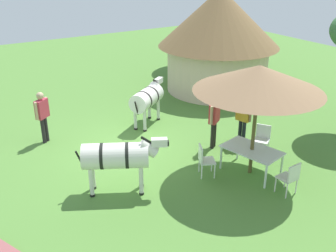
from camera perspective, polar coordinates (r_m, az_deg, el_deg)
The scene contains 12 objects.
ground_plane at distance 12.57m, azimuth -5.69°, elevation -3.19°, with size 36.00×36.00×0.00m, color #4E7F34.
thatched_hut at distance 17.43m, azimuth 7.33°, elevation 12.72°, with size 5.21×5.21×4.37m.
shade_umbrella at distance 10.33m, azimuth 13.03°, elevation 6.74°, with size 3.39×3.39×3.11m.
patio_dining_table at distance 11.11m, azimuth 12.04°, elevation -3.63°, with size 1.76×1.26×0.74m.
patio_chair_east_end at distance 10.45m, azimuth 17.26°, elevation -7.01°, with size 0.45×0.46×0.90m.
patio_chair_near_lawn at distance 12.34m, azimuth 13.49°, elevation -1.61°, with size 0.60×0.59×0.90m.
patio_chair_west_end at distance 10.85m, azimuth 5.26°, elevation -4.74°, with size 0.58×0.57×0.90m.
guest_beside_umbrella at distance 12.22m, azimuth 6.72°, elevation 1.33°, with size 0.43×0.53×1.73m.
guest_behind_table at distance 12.63m, azimuth 10.85°, elevation 1.48°, with size 0.56×0.31×1.62m.
standing_watcher at distance 13.13m, azimuth -17.75°, elevation 1.87°, with size 0.45×0.50×1.71m.
zebra_nearest_camera at distance 13.90m, azimuth -2.99°, elevation 4.07°, with size 1.46×1.85×1.53m.
zebra_by_umbrella at distance 9.94m, azimuth -7.31°, elevation -4.38°, with size 1.36×2.10×1.57m.
Camera 1 is at (10.12, -4.80, 5.71)m, focal length 42.07 mm.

